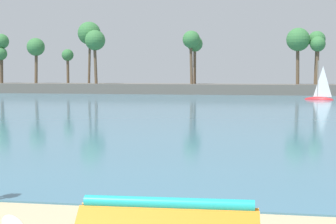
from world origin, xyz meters
name	(u,v)px	position (x,y,z in m)	size (l,w,h in m)	color
sea	(210,100)	(0.00, 64.94, 0.03)	(220.00, 112.51, 0.06)	teal
palm_headland	(211,76)	(-1.15, 81.20, 3.16)	(103.51, 6.19, 12.86)	#605B54
folded_kite	(168,217)	(3.77, 5.17, 0.83)	(4.21, 2.86, 1.22)	orange
sailboat_near_shore	(320,96)	(15.17, 66.78, 0.59)	(4.20, 2.61, 5.86)	red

